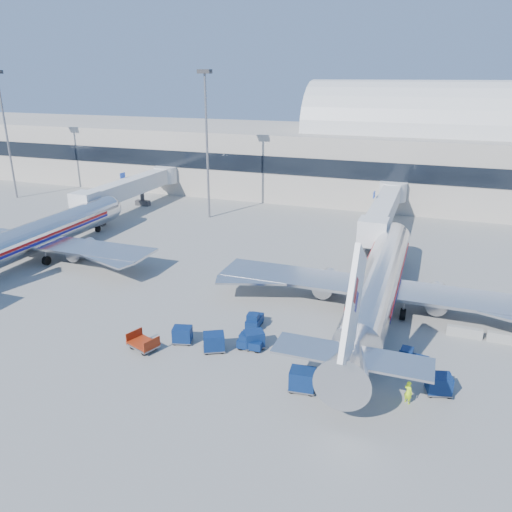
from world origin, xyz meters
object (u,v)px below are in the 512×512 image
at_px(barrier_mid, 505,338).
at_px(cart_solo_near, 302,380).
at_px(ramp_worker, 408,392).
at_px(airliner_mid, 33,237).
at_px(jetbridge_near, 385,207).
at_px(cart_train_c, 182,335).
at_px(cart_open_red, 144,344).
at_px(airliner_main, 378,283).
at_px(jetbridge_mid, 134,186).
at_px(cart_train_b, 214,342).
at_px(cart_train_a, 254,339).
at_px(cart_solo_far, 439,384).
at_px(tug_left, 254,320).
at_px(tug_lead, 249,342).
at_px(mast_west, 206,124).
at_px(mast_far_west, 4,117).
at_px(barrier_near, 464,332).
at_px(tug_right, 412,359).

bearing_deg(barrier_mid, cart_solo_near, -139.13).
distance_m(barrier_mid, ramp_worker, 13.71).
distance_m(airliner_mid, jetbridge_near, 47.55).
relative_size(cart_train_c, cart_open_red, 0.67).
xyz_separation_m(airliner_main, jetbridge_mid, (-44.40, 26.30, 1.00)).
bearing_deg(cart_train_b, airliner_main, 18.68).
height_order(cart_train_a, cart_solo_far, cart_solo_far).
relative_size(jetbridge_mid, barrier_mid, 9.17).
bearing_deg(airliner_mid, cart_solo_far, -14.29).
bearing_deg(tug_left, cart_train_c, 131.51).
relative_size(tug_lead, cart_train_c, 1.11).
bearing_deg(tug_left, cart_solo_near, -143.41).
bearing_deg(ramp_worker, barrier_mid, -87.19).
bearing_deg(cart_train_a, mast_west, 85.76).
bearing_deg(cart_train_c, mast_far_west, 130.46).
xyz_separation_m(jetbridge_near, tug_lead, (-6.74, -37.34, -3.30)).
bearing_deg(jetbridge_mid, cart_solo_near, -45.34).
height_order(cart_train_b, ramp_worker, ramp_worker).
distance_m(tug_left, cart_train_a, 3.66).
height_order(airliner_main, tug_lead, airliner_main).
bearing_deg(ramp_worker, barrier_near, -74.03).
height_order(jetbridge_near, mast_west, mast_west).
relative_size(cart_solo_far, cart_open_red, 0.71).
relative_size(airliner_main, airliner_mid, 1.00).
relative_size(jetbridge_mid, tug_right, 11.29).
xyz_separation_m(mast_west, cart_solo_near, (26.62, -40.70, -13.88)).
bearing_deg(tug_lead, jetbridge_mid, 131.01).
bearing_deg(jetbridge_mid, mast_far_west, -178.19).
relative_size(jetbridge_mid, barrier_near, 9.17).
xyz_separation_m(tug_left, cart_solo_near, (6.71, -7.97, 0.22)).
bearing_deg(jetbridge_mid, ramp_worker, -39.86).
height_order(barrier_mid, tug_lead, tug_lead).
height_order(mast_far_west, tug_right, mast_far_west).
xyz_separation_m(mast_far_west, cart_train_a, (61.18, -36.17, -13.99)).
relative_size(jetbridge_mid, cart_train_c, 14.13).
bearing_deg(cart_open_red, cart_train_a, 41.96).
distance_m(airliner_main, cart_solo_far, 13.79).
distance_m(barrier_mid, cart_solo_near, 19.42).
xyz_separation_m(tug_left, cart_open_red, (-7.38, -6.93, -0.22)).
distance_m(jetbridge_near, mast_west, 29.67).
distance_m(jetbridge_mid, cart_train_a, 51.41).
distance_m(jetbridge_near, cart_train_b, 39.91).
relative_size(cart_train_a, ramp_worker, 1.22).
bearing_deg(mast_far_west, mast_west, 0.00).
relative_size(tug_lead, tug_right, 0.88).
bearing_deg(barrier_near, tug_left, -165.33).
height_order(cart_train_a, cart_open_red, cart_train_a).
relative_size(airliner_mid, barrier_near, 12.42).
distance_m(barrier_near, tug_right, 7.80).
bearing_deg(cart_open_red, tug_lead, 40.54).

